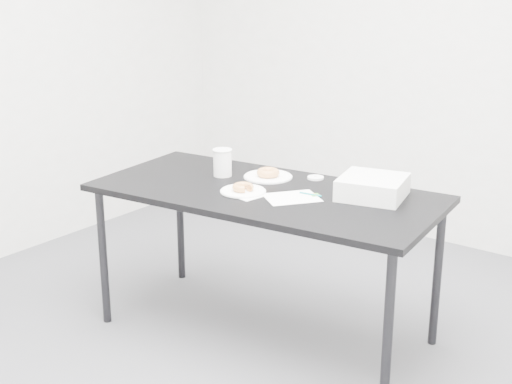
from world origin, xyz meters
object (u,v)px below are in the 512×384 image
Objects in this scene: pen at (310,194)px; donut_near at (243,187)px; scorecard at (292,198)px; coffee_cup at (222,162)px; table at (265,202)px; plate_far at (268,177)px; plate_near at (243,191)px; bakery_box at (373,187)px; donut_far at (268,173)px.

pen is 1.10× the size of donut_near.
scorecard is 1.72× the size of coffee_cup.
plate_far is (-0.12, 0.19, 0.06)m from table.
donut_near is at bearing 180.00° from plate_near.
scorecard is at bearing -154.10° from bakery_box.
donut_far is 0.83× the size of coffee_cup.
plate_near is (-0.07, -0.10, 0.07)m from table.
pen reaches higher than scorecard.
pen is at bearing -160.81° from bakery_box.
coffee_cup is (-0.56, 0.01, 0.07)m from pen.
table is 0.13m from plate_near.
table is 7.02× the size of plate_far.
plate_near is 0.75× the size of bakery_box.
scorecard is at bearing -13.15° from table.
plate_near is at bearing -31.79° from coffee_cup.
plate_far is at bearing 101.11° from plate_near.
donut_far is at bearing 101.11° from plate_near.
donut_near reaches higher than table.
coffee_cup reaches higher than plate_far.
donut_near is (-0.00, 0.00, 0.02)m from plate_near.
donut_far is (-0.30, 0.21, 0.03)m from scorecard.
table is 0.24m from pen.
donut_near is at bearing -78.89° from donut_far.
plate_far is 2.13× the size of donut_far.
bakery_box reaches higher than pen.
donut_near is at bearing -157.89° from pen.
pen reaches higher than plate_far.
plate_near is at bearing -162.67° from bakery_box.
donut_far reaches higher than donut_near.
coffee_cup reaches higher than bakery_box.
table is at bearing -170.61° from pen.
table is at bearing 54.96° from donut_near.
coffee_cup is at bearing 177.62° from bakery_box.
bakery_box is at bearing 3.05° from donut_far.
table is at bearing -11.93° from coffee_cup.
pen is at bearing 28.66° from donut_near.
plate_far is 0.85× the size of bakery_box.
coffee_cup reaches higher than scorecard.
plate_far is at bearing 153.50° from pen.
plate_near is at bearing -126.52° from scorecard.
table is 0.24m from donut_far.
donut_near is (-0.29, -0.16, 0.02)m from pen.
bakery_box is (0.60, 0.03, 0.02)m from donut_far.
bakery_box reaches higher than plate_near.
plate_near is 0.29m from donut_far.
bakery_box is at bearing 25.63° from pen.
plate_near reaches higher than table.
donut_near reaches higher than plate_near.
table is 14.95× the size of donut_far.
coffee_cup reaches higher than plate_near.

